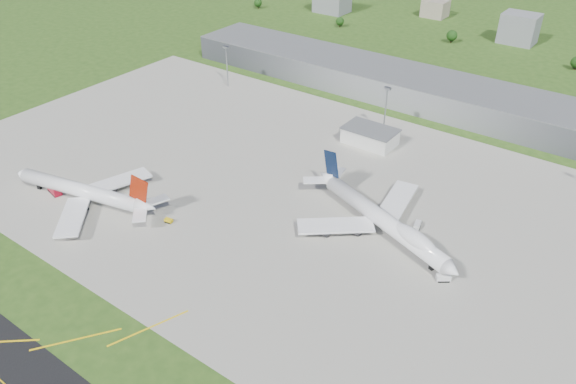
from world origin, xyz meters
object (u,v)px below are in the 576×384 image
Objects in this scene: fire_truck at (54,189)px; van_white_near at (417,226)px; tug_yellow at (169,221)px; airliner_red_twin at (85,192)px; airliner_blue_quad at (384,220)px; van_white_far at (443,278)px.

van_white_near is at bearing 38.87° from fire_truck.
airliner_red_twin is at bearing -175.31° from tug_yellow.
airliner_blue_quad is 8.21× the size of fire_truck.
van_white_far is (21.26, -23.63, -0.01)m from van_white_near.
fire_truck is 1.76× the size of van_white_far.
tug_yellow is (39.52, 10.43, -4.61)m from airliner_red_twin.
van_white_near is at bearing -164.04° from airliner_red_twin.
van_white_far is at bearing 7.28° from tug_yellow.
airliner_red_twin is at bearing 24.41° from fire_truck.
van_white_near is (10.14, 10.65, -4.61)m from airliner_blue_quad.
tug_yellow is 101.85m from van_white_near.
airliner_blue_quad reaches higher than tug_yellow.
van_white_near is (124.09, 67.19, -4.19)m from airliner_red_twin.
fire_truck is 2.63× the size of tug_yellow.
fire_truck reaches higher than van_white_near.
fire_truck is at bearing 103.72° from van_white_near.
airliner_blue_quad reaches higher than van_white_near.
van_white_near is at bearing 95.08° from van_white_far.
tug_yellow is at bearing 111.00° from van_white_near.
airliner_blue_quad is at bearing -166.08° from airliner_red_twin.
van_white_near reaches higher than van_white_far.
tug_yellow is (57.43, 14.28, -1.09)m from fire_truck.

